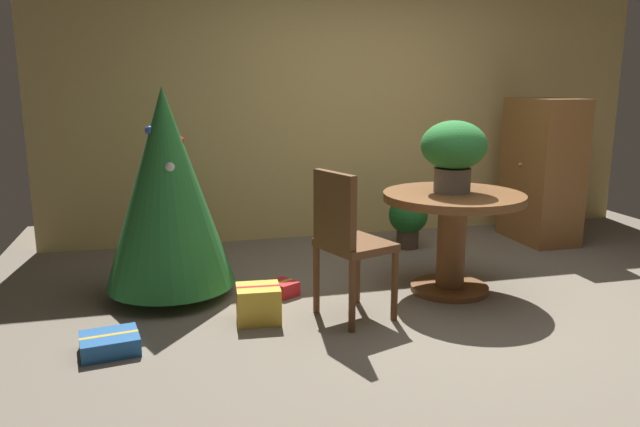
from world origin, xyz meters
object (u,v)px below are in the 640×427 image
(flower_vase, at_px, (453,150))
(gift_box_red, at_px, (283,288))
(holiday_tree, at_px, (167,188))
(gift_box_gold, at_px, (258,304))
(potted_plant, at_px, (408,218))
(gift_box_blue, at_px, (110,343))
(wooden_chair_left, at_px, (346,236))
(wooden_cabinet, at_px, (542,171))
(round_dining_table, at_px, (452,222))

(flower_vase, height_order, gift_box_red, flower_vase)
(holiday_tree, bearing_deg, gift_box_gold, -49.17)
(gift_box_red, relative_size, potted_plant, 0.50)
(gift_box_blue, distance_m, gift_box_gold, 0.93)
(flower_vase, bearing_deg, wooden_chair_left, -157.84)
(gift_box_gold, bearing_deg, gift_box_red, 60.70)
(gift_box_gold, relative_size, potted_plant, 0.59)
(flower_vase, relative_size, wooden_cabinet, 0.38)
(round_dining_table, height_order, flower_vase, flower_vase)
(round_dining_table, xyz_separation_m, wooden_cabinet, (1.49, 1.15, 0.16))
(holiday_tree, bearing_deg, gift_box_blue, -112.72)
(gift_box_gold, distance_m, wooden_cabinet, 3.31)
(round_dining_table, distance_m, gift_box_gold, 1.53)
(round_dining_table, bearing_deg, flower_vase, 87.11)
(potted_plant, bearing_deg, flower_vase, -97.56)
(round_dining_table, height_order, potted_plant, round_dining_table)
(holiday_tree, relative_size, gift_box_gold, 5.08)
(round_dining_table, distance_m, potted_plant, 1.22)
(gift_box_red, bearing_deg, gift_box_blue, -148.87)
(wooden_chair_left, xyz_separation_m, wooden_cabinet, (2.39, 1.48, 0.13))
(gift_box_red, xyz_separation_m, gift_box_gold, (-0.25, -0.44, 0.07))
(gift_box_blue, relative_size, gift_box_gold, 1.22)
(gift_box_blue, bearing_deg, gift_box_gold, 15.56)
(potted_plant, bearing_deg, gift_box_gold, -138.66)
(round_dining_table, bearing_deg, gift_box_blue, -168.50)
(gift_box_gold, height_order, wooden_cabinet, wooden_cabinet)
(round_dining_table, distance_m, wooden_cabinet, 1.89)
(wooden_chair_left, distance_m, potted_plant, 1.86)
(wooden_chair_left, height_order, potted_plant, wooden_chair_left)
(potted_plant, bearing_deg, holiday_tree, -159.51)
(wooden_chair_left, distance_m, wooden_cabinet, 2.81)
(gift_box_red, bearing_deg, wooden_cabinet, 19.13)
(flower_vase, xyz_separation_m, gift_box_blue, (-2.35, -0.52, -0.99))
(round_dining_table, relative_size, flower_vase, 1.97)
(flower_vase, height_order, holiday_tree, holiday_tree)
(flower_vase, xyz_separation_m, wooden_chair_left, (-0.90, -0.37, -0.49))
(round_dining_table, xyz_separation_m, flower_vase, (0.00, 0.04, 0.52))
(holiday_tree, distance_m, gift_box_red, 1.09)
(holiday_tree, distance_m, gift_box_gold, 1.06)
(flower_vase, height_order, gift_box_blue, flower_vase)
(gift_box_gold, xyz_separation_m, wooden_cabinet, (2.95, 1.38, 0.56))
(gift_box_blue, xyz_separation_m, gift_box_gold, (0.89, 0.25, 0.06))
(gift_box_red, height_order, gift_box_gold, gift_box_gold)
(wooden_cabinet, bearing_deg, holiday_tree, -167.66)
(flower_vase, height_order, wooden_chair_left, flower_vase)
(round_dining_table, height_order, wooden_cabinet, wooden_cabinet)
(round_dining_table, relative_size, wooden_chair_left, 1.04)
(flower_vase, distance_m, holiday_tree, 2.04)
(flower_vase, xyz_separation_m, wooden_cabinet, (1.49, 1.11, -0.36))
(gift_box_gold, relative_size, wooden_cabinet, 0.21)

